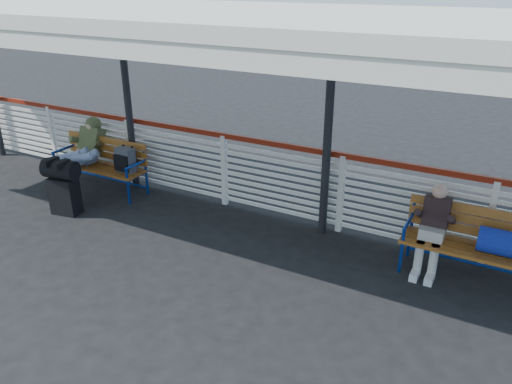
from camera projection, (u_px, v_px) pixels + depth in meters
The scene contains 8 objects.
ground at pixel (153, 255), 6.86m from camera, with size 60.00×60.00×0.00m, color black.
fence at pixel (224, 167), 8.13m from camera, with size 12.08×0.08×1.24m.
canopy at pixel (177, 18), 6.34m from camera, with size 12.60×3.60×3.16m.
luggage_stack at pixel (63, 185), 7.88m from camera, with size 0.59×0.39×0.91m.
bench_left at pixel (108, 160), 8.69m from camera, with size 1.80×0.56×0.92m.
bench_right at pixel (489, 241), 6.04m from camera, with size 1.80×0.56×0.92m.
traveler_man at pixel (78, 154), 8.48m from camera, with size 0.93×1.64×0.77m.
companion_person at pixel (433, 228), 6.31m from camera, with size 0.32×0.66×1.15m.
Camera 1 is at (4.09, -4.54, 3.55)m, focal length 35.00 mm.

